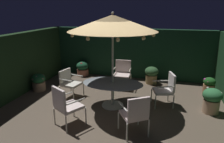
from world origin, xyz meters
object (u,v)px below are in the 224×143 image
patio_chair_southeast (166,87)px  potted_plant_right_near (151,74)px  patio_dining_table (113,88)px  potted_plant_front_corner (39,82)px  patio_chair_north (69,81)px  potted_plant_left_far (212,100)px  patio_chair_east (135,113)px  potted_plant_back_left (83,68)px  patio_chair_northeast (65,104)px  patio_chair_south (122,72)px  patio_umbrella (113,23)px  potted_plant_back_right (209,85)px

patio_chair_southeast → potted_plant_right_near: bearing=107.2°
patio_dining_table → potted_plant_front_corner: size_ratio=2.92×
patio_chair_north → patio_chair_southeast: 3.09m
potted_plant_front_corner → potted_plant_left_far: 5.64m
patio_chair_north → patio_chair_southeast: bearing=2.6°
patio_chair_east → potted_plant_back_left: (-2.89, 3.87, -0.26)m
patio_chair_north → potted_plant_front_corner: (-1.30, 0.19, -0.21)m
potted_plant_back_left → potted_plant_right_near: bearing=-4.7°
patio_chair_east → potted_plant_back_left: size_ratio=1.62×
potted_plant_left_far → patio_chair_northeast: bearing=-155.0°
patio_dining_table → potted_plant_right_near: patio_dining_table is taller
patio_chair_east → patio_chair_south: (-0.93, 2.94, 0.01)m
potted_plant_back_left → patio_chair_south: bearing=-25.4°
patio_chair_north → potted_plant_back_left: patio_chair_north is taller
patio_umbrella → potted_plant_back_right: bearing=29.7°
patio_chair_south → patio_dining_table: bearing=-88.2°
potted_plant_left_far → potted_plant_back_left: bearing=155.0°
patio_dining_table → patio_chair_south: patio_chair_south is taller
patio_umbrella → potted_plant_left_far: bearing=6.1°
patio_chair_northeast → potted_plant_left_far: size_ratio=1.47×
patio_umbrella → potted_plant_right_near: size_ratio=4.10×
patio_chair_east → potted_plant_front_corner: patio_chair_east is taller
patio_chair_northeast → potted_plant_back_right: size_ratio=1.75×
potted_plant_front_corner → potted_plant_back_left: bearing=67.2°
patio_umbrella → potted_plant_back_right: size_ratio=4.57×
patio_dining_table → potted_plant_back_right: bearing=29.7°
patio_dining_table → patio_umbrella: bearing=-23.6°
patio_chair_north → patio_chair_south: bearing=40.3°
patio_chair_southeast → potted_plant_back_left: size_ratio=1.62×
patio_dining_table → patio_chair_southeast: bearing=16.8°
patio_dining_table → patio_chair_south: bearing=91.8°
patio_chair_east → patio_chair_northeast: bearing=-178.5°
patio_chair_northeast → potted_plant_front_corner: patio_chair_northeast is taller
patio_chair_north → patio_chair_south: size_ratio=0.91×
patio_dining_table → potted_plant_back_right: patio_dining_table is taller
patio_chair_northeast → patio_chair_south: 3.08m
patio_chair_southeast → patio_chair_northeast: bearing=-141.9°
potted_plant_front_corner → potted_plant_back_right: (5.80, 1.17, -0.00)m
patio_chair_southeast → potted_plant_front_corner: size_ratio=1.63×
patio_chair_northeast → potted_plant_left_far: (3.60, 1.68, -0.21)m
patio_chair_north → patio_chair_northeast: size_ratio=0.86×
patio_umbrella → potted_plant_left_far: 3.46m
patio_chair_east → patio_chair_southeast: size_ratio=1.00×
patio_chair_southeast → patio_chair_south: (-1.58, 1.14, 0.02)m
patio_chair_north → potted_plant_back_right: (4.50, 1.36, -0.21)m
patio_dining_table → patio_chair_south: 1.60m
patio_chair_south → potted_plant_right_near: patio_chair_south is taller
patio_chair_northeast → patio_chair_east: bearing=1.5°
patio_chair_south → potted_plant_left_far: size_ratio=1.40×
potted_plant_back_left → patio_dining_table: bearing=-51.5°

